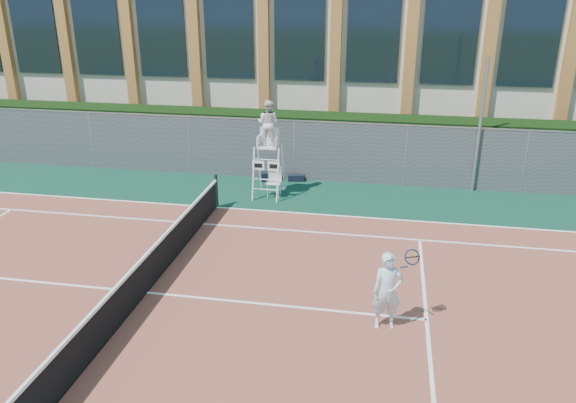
% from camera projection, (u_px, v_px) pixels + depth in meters
% --- Properties ---
extents(ground, '(120.00, 120.00, 0.00)m').
position_uv_depth(ground, '(147.00, 294.00, 13.13)').
color(ground, '#233814').
extents(apron, '(36.00, 20.00, 0.01)m').
position_uv_depth(apron, '(163.00, 273.00, 14.04)').
color(apron, '#0B3425').
rests_on(apron, ground).
extents(tennis_court, '(23.77, 10.97, 0.02)m').
position_uv_depth(tennis_court, '(146.00, 293.00, 13.12)').
color(tennis_court, brown).
rests_on(tennis_court, apron).
extents(tennis_net, '(0.10, 11.30, 1.10)m').
position_uv_depth(tennis_net, '(144.00, 273.00, 12.93)').
color(tennis_net, black).
rests_on(tennis_net, ground).
extents(fence, '(40.00, 0.06, 2.20)m').
position_uv_depth(fence, '(241.00, 148.00, 20.81)').
color(fence, '#595E60').
rests_on(fence, ground).
extents(hedge, '(40.00, 1.40, 2.20)m').
position_uv_depth(hedge, '(249.00, 140.00, 21.91)').
color(hedge, black).
rests_on(hedge, ground).
extents(building, '(45.00, 10.60, 8.22)m').
position_uv_depth(building, '(286.00, 41.00, 28.10)').
color(building, beige).
rests_on(building, ground).
extents(steel_pole, '(0.12, 0.12, 4.58)m').
position_uv_depth(steel_pole, '(480.00, 127.00, 18.89)').
color(steel_pole, '#9EA0A5').
rests_on(steel_pole, ground).
extents(umpire_chair, '(0.92, 1.42, 3.30)m').
position_uv_depth(umpire_chair, '(268.00, 126.00, 18.48)').
color(umpire_chair, white).
rests_on(umpire_chair, ground).
extents(plastic_chair, '(0.49, 0.49, 1.01)m').
position_uv_depth(plastic_chair, '(274.00, 179.00, 19.05)').
color(plastic_chair, silver).
rests_on(plastic_chair, apron).
extents(sports_bag_near, '(0.81, 0.55, 0.32)m').
position_uv_depth(sports_bag_near, '(270.00, 176.00, 20.64)').
color(sports_bag_near, black).
rests_on(sports_bag_near, apron).
extents(sports_bag_far, '(0.61, 0.33, 0.23)m').
position_uv_depth(sports_bag_far, '(296.00, 178.00, 20.62)').
color(sports_bag_far, black).
rests_on(sports_bag_far, apron).
extents(tennis_player, '(0.98, 0.70, 1.71)m').
position_uv_depth(tennis_player, '(388.00, 291.00, 11.51)').
color(tennis_player, silver).
rests_on(tennis_player, tennis_court).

